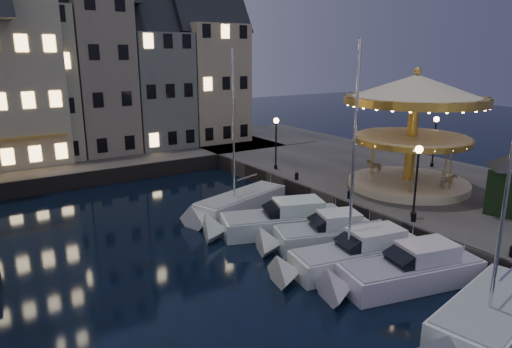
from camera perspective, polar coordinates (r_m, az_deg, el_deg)
ground at (r=22.73m, az=9.24°, el=-12.55°), size 160.00×160.00×0.00m
quay_east at (r=36.08m, az=19.37°, el=-1.70°), size 16.00×56.00×1.30m
quay_north at (r=44.16m, az=-24.79°, el=0.69°), size 44.00×12.00×1.30m
quaywall_e at (r=30.31m, az=10.05°, el=-4.14°), size 0.15×44.00×1.30m
quaywall_n at (r=38.76m, az=-20.46°, el=-0.69°), size 48.00×0.15×1.30m
streetlamp_b at (r=27.06m, az=19.49°, el=0.36°), size 0.44×0.44×4.17m
streetlamp_c at (r=36.57m, az=2.52°, el=4.78°), size 0.44×0.44×4.17m
streetlamp_d at (r=40.07m, az=21.47°, el=4.65°), size 0.44×0.44×4.17m
bollard_b at (r=26.99m, az=19.11°, el=-5.01°), size 0.30×0.30×0.57m
bollard_c at (r=30.08m, az=11.62°, el=-2.46°), size 0.30×0.30×0.57m
bollard_d at (r=34.02m, az=5.11°, el=-0.20°), size 0.30×0.30×0.57m
townhouse_nc at (r=45.09m, az=-26.33°, el=11.28°), size 6.82×8.00×14.80m
townhouse_nd at (r=46.18m, az=-19.19°, el=12.65°), size 5.50×8.00×15.80m
townhouse_ne at (r=47.91m, az=-12.62°, el=11.34°), size 6.16×8.00×12.80m
townhouse_nf at (r=50.37m, az=-6.07°, el=12.33°), size 6.82×8.00×13.80m
motorboat_a at (r=20.27m, az=27.06°, el=-15.99°), size 8.01×3.99×13.28m
motorboat_b at (r=22.39m, az=17.96°, el=-11.74°), size 7.81×3.86×2.15m
motorboat_c at (r=23.35m, az=12.07°, el=-10.07°), size 8.22×3.50×10.87m
motorboat_d at (r=25.56m, az=7.96°, el=-7.74°), size 6.67×4.08×2.15m
motorboat_e at (r=27.38m, az=2.67°, el=-6.03°), size 8.37×4.95×2.15m
motorboat_f at (r=30.88m, az=-2.53°, el=-3.80°), size 8.24×4.32×11.01m
carousel at (r=32.72m, az=19.17°, el=7.58°), size 9.40×9.40×8.23m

